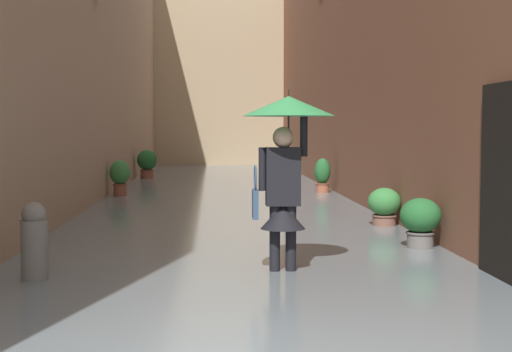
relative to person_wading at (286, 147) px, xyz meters
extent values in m
plane|color=gray|center=(0.51, -9.81, -1.51)|extent=(69.91, 69.91, 0.00)
cube|color=slate|center=(0.51, -9.81, -1.45)|extent=(6.34, 33.96, 0.13)
cube|color=brown|center=(-3.16, -9.81, 2.69)|extent=(1.80, 31.96, 8.40)
cube|color=black|center=(-2.24, 0.57, -0.41)|extent=(0.08, 1.10, 2.20)
cube|color=gray|center=(4.18, -9.81, 3.12)|extent=(1.80, 31.96, 9.27)
cube|color=tan|center=(0.51, -24.69, 2.65)|extent=(9.14, 1.80, 8.32)
cube|color=#4C4233|center=(0.12, 0.00, -1.46)|extent=(0.11, 0.24, 0.10)
cylinder|color=black|center=(0.12, 0.00, -1.03)|extent=(0.12, 0.12, 0.76)
cube|color=#4C4233|center=(-0.06, 0.00, -1.46)|extent=(0.11, 0.24, 0.10)
cylinder|color=black|center=(-0.06, 0.00, -1.03)|extent=(0.12, 0.12, 0.76)
cube|color=black|center=(0.03, 0.00, -0.33)|extent=(0.38, 0.22, 0.65)
cone|color=black|center=(0.03, 0.00, -0.77)|extent=(0.51, 0.51, 0.28)
sphere|color=#DBB293|center=(0.03, 0.00, 0.11)|extent=(0.23, 0.23, 0.23)
cylinder|color=black|center=(-0.20, 0.00, 0.11)|extent=(0.08, 0.08, 0.44)
cylinder|color=black|center=(0.26, 0.00, -0.25)|extent=(0.08, 0.08, 0.48)
cylinder|color=black|center=(-0.03, 0.00, 0.22)|extent=(0.02, 0.02, 0.46)
cone|color=#338C4C|center=(-0.03, 0.00, 0.45)|extent=(1.03, 1.03, 0.22)
cylinder|color=black|center=(-0.03, 0.00, 0.59)|extent=(0.01, 0.01, 0.08)
cube|color=#334766|center=(0.34, 0.02, -0.63)|extent=(0.06, 0.28, 0.32)
torus|color=#334766|center=(0.34, 0.02, -0.35)|extent=(0.02, 0.30, 0.30)
cylinder|color=brown|center=(2.98, -9.39, -1.31)|extent=(0.30, 0.30, 0.40)
torus|color=brown|center=(2.98, -9.39, -1.11)|extent=(0.34, 0.34, 0.04)
ellipsoid|color=#387F3D|center=(2.98, -9.39, -0.83)|extent=(0.48, 0.48, 0.57)
cylinder|color=#66605B|center=(-1.95, -1.49, -1.35)|extent=(0.35, 0.35, 0.32)
torus|color=#56524E|center=(-1.95, -1.49, -1.19)|extent=(0.38, 0.38, 0.04)
ellipsoid|color=#23602D|center=(-1.95, -1.49, -0.95)|extent=(0.55, 0.55, 0.47)
cylinder|color=brown|center=(2.88, -15.46, -1.32)|extent=(0.41, 0.41, 0.39)
torus|color=brown|center=(2.88, -15.46, -1.12)|extent=(0.45, 0.45, 0.04)
ellipsoid|color=#23602D|center=(2.88, -15.46, -0.80)|extent=(0.63, 0.63, 0.64)
cylinder|color=#9E563D|center=(-1.90, -9.96, -1.34)|extent=(0.32, 0.32, 0.35)
torus|color=brown|center=(-1.90, -9.96, -1.16)|extent=(0.36, 0.36, 0.04)
ellipsoid|color=#23602D|center=(-1.90, -9.96, -0.85)|extent=(0.39, 0.39, 0.63)
cylinder|color=brown|center=(-2.00, -3.77, -1.37)|extent=(0.37, 0.37, 0.28)
torus|color=brown|center=(-2.00, -3.77, -1.23)|extent=(0.41, 0.41, 0.04)
ellipsoid|color=#387F3D|center=(-2.00, -3.77, -1.00)|extent=(0.54, 0.54, 0.46)
cylinder|color=slate|center=(2.68, 0.32, -1.13)|extent=(0.28, 0.28, 0.76)
sphere|color=slate|center=(2.68, 0.32, -0.69)|extent=(0.25, 0.25, 0.25)
camera|label=1|loc=(0.81, 8.18, 0.21)|focal=52.15mm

